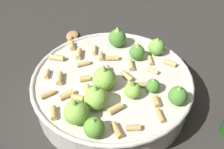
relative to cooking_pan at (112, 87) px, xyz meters
The scene contains 3 objects.
ground_plane 0.04m from the cooking_pan, 107.93° to the left, with size 2.40×2.40×0.00m, color #2D2B28.
cooking_pan is the anchor object (origin of this frame).
wooden_spoon 0.22m from the cooking_pan, 126.64° to the left, with size 0.05×0.25×0.02m.
Camera 1 is at (-0.00, -0.41, 0.45)m, focal length 42.14 mm.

